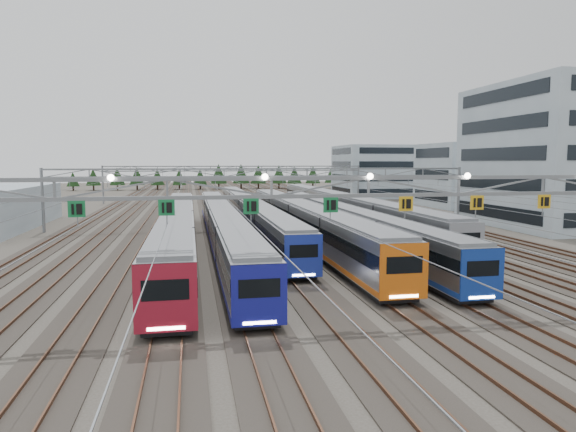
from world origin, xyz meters
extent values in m
plane|color=#47423A|center=(0.00, 0.00, 0.00)|extent=(400.00, 400.00, 0.00)
cube|color=#2D2823|center=(0.00, 100.00, 0.04)|extent=(54.00, 260.00, 0.08)
cube|color=brown|center=(-25.47, 100.00, 0.16)|extent=(0.08, 260.00, 0.16)
cube|color=brown|center=(25.47, 100.00, 0.16)|extent=(0.08, 260.00, 0.16)
cube|color=brown|center=(-0.72, 100.00, 0.16)|extent=(0.08, 260.00, 0.16)
cube|color=brown|center=(0.72, 100.00, 0.16)|extent=(0.08, 260.00, 0.16)
cube|color=black|center=(-11.25, 22.94, 0.43)|extent=(2.53, 51.85, 0.38)
cube|color=#9A9CA1|center=(-11.25, 22.94, 2.28)|extent=(2.97, 52.91, 3.34)
cube|color=black|center=(-11.25, 22.94, 2.68)|extent=(3.03, 52.64, 1.01)
cube|color=maroon|center=(-11.25, 22.94, 0.88)|extent=(3.02, 52.64, 0.37)
cube|color=slate|center=(-11.25, 22.94, 4.06)|extent=(2.67, 51.85, 0.27)
cube|color=maroon|center=(-11.25, -3.46, 2.28)|extent=(2.99, 0.12, 3.34)
cube|color=black|center=(-11.25, -3.49, 2.68)|extent=(2.23, 0.10, 1.01)
cube|color=white|center=(-11.25, -3.52, 0.82)|extent=(1.78, 0.06, 0.16)
cube|color=black|center=(-6.75, 26.67, 0.42)|extent=(2.36, 58.87, 0.36)
cube|color=#9A9CA1|center=(-6.75, 26.67, 2.15)|extent=(2.78, 60.07, 3.12)
cube|color=black|center=(-6.75, 26.67, 2.52)|extent=(2.84, 59.77, 0.94)
cube|color=navy|center=(-6.75, 26.67, 0.83)|extent=(2.83, 59.77, 0.35)
cube|color=slate|center=(-6.75, 26.67, 3.81)|extent=(2.50, 58.87, 0.25)
cube|color=navy|center=(-6.75, -3.31, 2.15)|extent=(2.80, 0.12, 3.12)
cube|color=black|center=(-6.75, -3.34, 2.52)|extent=(2.08, 0.10, 0.94)
cube|color=white|center=(-6.75, -3.37, 0.79)|extent=(1.67, 0.06, 0.15)
cube|color=black|center=(-2.25, 40.67, 0.42)|extent=(2.32, 66.39, 0.35)
cube|color=#9A9CA1|center=(-2.25, 40.67, 2.11)|extent=(2.73, 67.74, 3.07)
cube|color=black|center=(-2.25, 40.67, 2.48)|extent=(2.79, 67.40, 0.92)
cube|color=#2236B8|center=(-2.25, 40.67, 0.82)|extent=(2.78, 67.40, 0.34)
cube|color=slate|center=(-2.25, 40.67, 3.74)|extent=(2.45, 66.39, 0.24)
cube|color=#2236B8|center=(-2.25, 6.85, 2.11)|extent=(2.75, 0.12, 3.07)
cube|color=black|center=(-2.25, 6.82, 2.48)|extent=(2.04, 0.10, 0.92)
cube|color=white|center=(-2.25, 6.79, 0.78)|extent=(1.64, 0.06, 0.15)
cube|color=black|center=(2.25, 28.22, 0.43)|extent=(2.54, 55.56, 0.38)
cube|color=#9A9CA1|center=(2.25, 28.22, 2.30)|extent=(2.99, 56.70, 3.37)
cube|color=black|center=(2.25, 28.22, 2.70)|extent=(3.05, 56.41, 1.02)
cube|color=orange|center=(2.25, 28.22, 0.88)|extent=(3.04, 56.41, 0.37)
cube|color=slate|center=(2.25, 28.22, 4.09)|extent=(2.69, 55.56, 0.27)
cube|color=orange|center=(2.25, -0.08, 2.30)|extent=(3.01, 0.12, 3.37)
cube|color=black|center=(2.25, -0.11, 2.70)|extent=(2.25, 0.10, 1.02)
cube|color=white|center=(2.25, -0.14, 0.83)|extent=(1.80, 0.06, 0.16)
cube|color=black|center=(6.75, 27.02, 0.42)|extent=(2.33, 54.96, 0.35)
cube|color=#9A9CA1|center=(6.75, 27.02, 2.13)|extent=(2.74, 56.08, 3.09)
cube|color=black|center=(6.75, 27.02, 2.50)|extent=(2.80, 55.80, 0.93)
cube|color=#16369A|center=(6.75, 27.02, 0.83)|extent=(2.79, 55.80, 0.34)
cube|color=slate|center=(6.75, 27.02, 3.77)|extent=(2.47, 54.96, 0.24)
cube|color=#16369A|center=(6.75, -0.97, 2.13)|extent=(2.76, 0.12, 3.09)
cube|color=black|center=(6.75, -1.00, 2.50)|extent=(2.06, 0.10, 0.93)
cube|color=white|center=(6.75, -1.03, 0.78)|extent=(1.65, 0.06, 0.15)
cube|color=black|center=(11.25, 42.64, 0.43)|extent=(2.53, 66.83, 0.38)
cube|color=#9A9CA1|center=(11.25, 42.64, 2.29)|extent=(2.98, 68.19, 3.35)
cube|color=black|center=(11.25, 42.64, 2.69)|extent=(3.04, 67.85, 1.01)
cube|color=gray|center=(11.25, 42.64, 0.88)|extent=(3.03, 67.85, 0.37)
cube|color=slate|center=(11.25, 42.64, 4.07)|extent=(2.68, 66.83, 0.27)
cube|color=gray|center=(11.25, 8.60, 2.29)|extent=(3.00, 0.12, 3.35)
cube|color=black|center=(11.25, 8.57, 2.69)|extent=(2.24, 0.10, 1.01)
cube|color=white|center=(11.25, 8.54, 0.83)|extent=(1.79, 0.06, 0.16)
cube|color=gray|center=(0.00, 0.00, 7.80)|extent=(56.00, 0.22, 0.22)
cube|color=gray|center=(0.00, 0.00, 6.80)|extent=(56.00, 0.22, 0.22)
cube|color=#17773D|center=(-15.75, -0.12, 6.30)|extent=(0.85, 0.06, 0.85)
cube|color=#17773D|center=(-11.25, -0.12, 6.30)|extent=(0.85, 0.06, 0.85)
cube|color=#17773D|center=(-6.75, -0.12, 6.30)|extent=(0.85, 0.06, 0.85)
cube|color=#17773D|center=(-2.25, -0.12, 6.30)|extent=(0.85, 0.06, 0.85)
cube|color=yellow|center=(2.25, -0.12, 6.30)|extent=(0.85, 0.06, 0.85)
cube|color=yellow|center=(6.75, -0.12, 6.30)|extent=(0.85, 0.06, 0.85)
cube|color=yellow|center=(11.25, -0.12, 6.30)|extent=(0.85, 0.06, 0.85)
cylinder|color=gray|center=(-28.00, 40.00, 4.00)|extent=(0.36, 0.36, 8.00)
cylinder|color=gray|center=(28.00, 40.00, 4.00)|extent=(0.36, 0.36, 8.00)
cube|color=gray|center=(0.00, 40.00, 7.80)|extent=(56.00, 0.22, 0.22)
cube|color=gray|center=(0.00, 40.00, 6.80)|extent=(56.00, 0.22, 0.22)
cylinder|color=gray|center=(-28.00, 85.00, 4.00)|extent=(0.36, 0.36, 8.00)
cylinder|color=gray|center=(28.00, 85.00, 4.00)|extent=(0.36, 0.36, 8.00)
cube|color=gray|center=(0.00, 85.00, 7.80)|extent=(56.00, 0.22, 0.22)
cube|color=gray|center=(0.00, 85.00, 6.80)|extent=(56.00, 0.22, 0.22)
cube|color=#9BAEBA|center=(39.09, 33.87, 9.57)|extent=(18.00, 22.00, 19.13)
cube|color=#9BAEBA|center=(42.57, 64.08, 6.14)|extent=(14.00, 16.00, 12.29)
cube|color=#9BAEBA|center=(37.80, 94.87, 6.41)|extent=(22.00, 18.00, 12.82)
camera|label=1|loc=(-9.99, -27.87, 8.69)|focal=32.00mm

